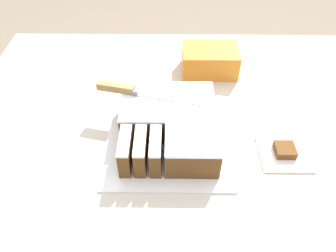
# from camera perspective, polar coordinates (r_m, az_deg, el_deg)

# --- Properties ---
(countertop) EXTENTS (1.40, 1.10, 0.89)m
(countertop) POSITION_cam_1_polar(r_m,az_deg,el_deg) (1.34, 2.17, -13.66)
(countertop) COLOR beige
(countertop) RESTS_ON ground_plane
(cake_board) EXTENTS (0.35, 0.38, 0.01)m
(cake_board) POSITION_cam_1_polar(r_m,az_deg,el_deg) (0.95, -0.00, -2.01)
(cake_board) COLOR white
(cake_board) RESTS_ON countertop
(cake) EXTENTS (0.27, 0.30, 0.09)m
(cake) POSITION_cam_1_polar(r_m,az_deg,el_deg) (0.92, 0.32, 0.25)
(cake) COLOR brown
(cake) RESTS_ON cake_board
(knife) EXTENTS (0.32, 0.09, 0.02)m
(knife) POSITION_cam_1_polar(r_m,az_deg,el_deg) (0.96, -7.05, 6.25)
(knife) COLOR silver
(knife) RESTS_ON cake
(paper_napkin) EXTENTS (0.14, 0.14, 0.01)m
(paper_napkin) POSITION_cam_1_polar(r_m,az_deg,el_deg) (0.97, 19.50, -4.48)
(paper_napkin) COLOR white
(paper_napkin) RESTS_ON countertop
(brownie) EXTENTS (0.05, 0.05, 0.02)m
(brownie) POSITION_cam_1_polar(r_m,az_deg,el_deg) (0.96, 19.69, -3.94)
(brownie) COLOR brown
(brownie) RESTS_ON paper_napkin
(storage_box) EXTENTS (0.19, 0.13, 0.09)m
(storage_box) POSITION_cam_1_polar(r_m,az_deg,el_deg) (1.20, 7.29, 11.28)
(storage_box) COLOR orange
(storage_box) RESTS_ON countertop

